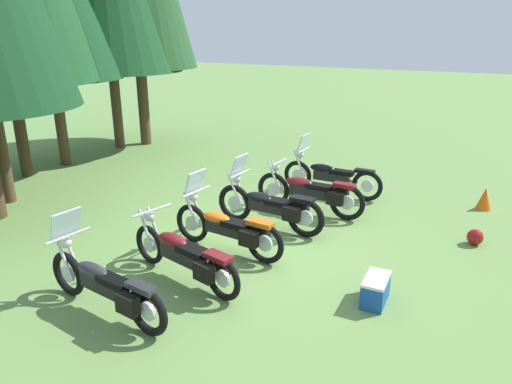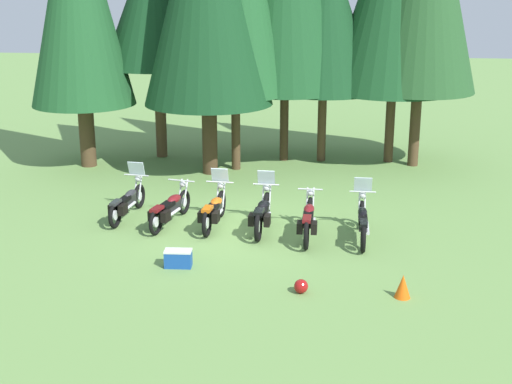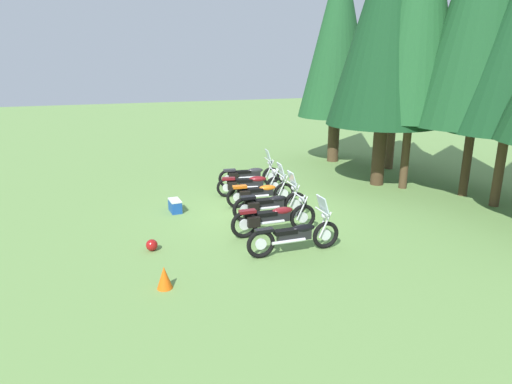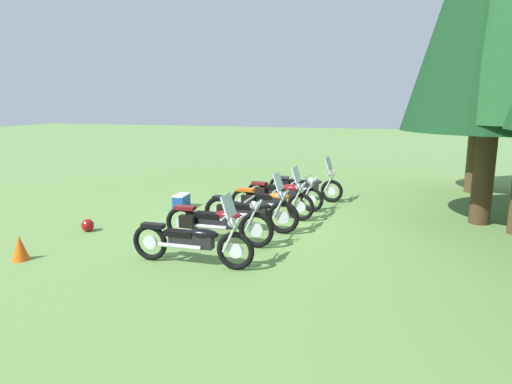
{
  "view_description": "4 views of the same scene",
  "coord_description": "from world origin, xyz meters",
  "px_view_note": "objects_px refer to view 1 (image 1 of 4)",
  "views": [
    {
      "loc": [
        -6.82,
        -3.85,
        3.66
      ],
      "look_at": [
        0.81,
        0.33,
        0.65
      ],
      "focal_mm": 33.05,
      "sensor_mm": 36.0,
      "label": 1
    },
    {
      "loc": [
        2.32,
        -16.79,
        6.14
      ],
      "look_at": [
        0.48,
        0.27,
        0.91
      ],
      "focal_mm": 50.23,
      "sensor_mm": 36.0,
      "label": 2
    },
    {
      "loc": [
        12.11,
        -4.63,
        4.45
      ],
      "look_at": [
        0.59,
        -0.44,
        0.84
      ],
      "focal_mm": 31.15,
      "sensor_mm": 36.0,
      "label": 3
    },
    {
      "loc": [
        10.37,
        2.99,
        2.96
      ],
      "look_at": [
        0.6,
        0.1,
        0.9
      ],
      "focal_mm": 31.86,
      "sensor_mm": 36.0,
      "label": 4
    }
  ],
  "objects_px": {
    "picnic_cooler": "(375,290)",
    "motorcycle_1": "(185,254)",
    "motorcycle_5": "(330,175)",
    "dropped_helmet": "(475,237)",
    "motorcycle_3": "(270,206)",
    "motorcycle_4": "(311,192)",
    "motorcycle_0": "(106,284)",
    "traffic_cone": "(485,199)",
    "motorcycle_2": "(228,227)"
  },
  "relations": [
    {
      "from": "picnic_cooler",
      "to": "motorcycle_1",
      "type": "bearing_deg",
      "value": 106.34
    },
    {
      "from": "motorcycle_5",
      "to": "dropped_helmet",
      "type": "distance_m",
      "value": 3.52
    },
    {
      "from": "motorcycle_3",
      "to": "motorcycle_4",
      "type": "relative_size",
      "value": 0.96
    },
    {
      "from": "motorcycle_0",
      "to": "dropped_helmet",
      "type": "xyz_separation_m",
      "value": [
        4.75,
        -4.15,
        -0.3
      ]
    },
    {
      "from": "motorcycle_3",
      "to": "picnic_cooler",
      "type": "xyz_separation_m",
      "value": [
        -1.61,
        -2.49,
        -0.28
      ]
    },
    {
      "from": "motorcycle_3",
      "to": "traffic_cone",
      "type": "relative_size",
      "value": 4.82
    },
    {
      "from": "motorcycle_4",
      "to": "traffic_cone",
      "type": "height_order",
      "value": "motorcycle_4"
    },
    {
      "from": "motorcycle_1",
      "to": "motorcycle_3",
      "type": "height_order",
      "value": "motorcycle_3"
    },
    {
      "from": "motorcycle_3",
      "to": "picnic_cooler",
      "type": "distance_m",
      "value": 2.98
    },
    {
      "from": "motorcycle_3",
      "to": "motorcycle_4",
      "type": "bearing_deg",
      "value": -105.57
    },
    {
      "from": "motorcycle_0",
      "to": "picnic_cooler",
      "type": "height_order",
      "value": "motorcycle_0"
    },
    {
      "from": "motorcycle_0",
      "to": "dropped_helmet",
      "type": "height_order",
      "value": "motorcycle_0"
    },
    {
      "from": "motorcycle_2",
      "to": "motorcycle_1",
      "type": "bearing_deg",
      "value": 92.23
    },
    {
      "from": "motorcycle_2",
      "to": "picnic_cooler",
      "type": "height_order",
      "value": "motorcycle_2"
    },
    {
      "from": "motorcycle_2",
      "to": "motorcycle_3",
      "type": "xyz_separation_m",
      "value": [
        1.25,
        -0.17,
        0.01
      ]
    },
    {
      "from": "motorcycle_2",
      "to": "dropped_helmet",
      "type": "height_order",
      "value": "motorcycle_2"
    },
    {
      "from": "motorcycle_2",
      "to": "picnic_cooler",
      "type": "xyz_separation_m",
      "value": [
        -0.36,
        -2.66,
        -0.27
      ]
    },
    {
      "from": "motorcycle_1",
      "to": "motorcycle_2",
      "type": "distance_m",
      "value": 1.15
    },
    {
      "from": "motorcycle_0",
      "to": "motorcycle_2",
      "type": "xyz_separation_m",
      "value": [
        2.38,
        -0.43,
        0.02
      ]
    },
    {
      "from": "motorcycle_0",
      "to": "picnic_cooler",
      "type": "bearing_deg",
      "value": -140.4
    },
    {
      "from": "motorcycle_4",
      "to": "dropped_helmet",
      "type": "bearing_deg",
      "value": -179.54
    },
    {
      "from": "motorcycle_1",
      "to": "motorcycle_4",
      "type": "relative_size",
      "value": 0.96
    },
    {
      "from": "motorcycle_1",
      "to": "traffic_cone",
      "type": "bearing_deg",
      "value": -111.82
    },
    {
      "from": "motorcycle_0",
      "to": "motorcycle_5",
      "type": "xyz_separation_m",
      "value": [
        6.07,
        -0.9,
        0.02
      ]
    },
    {
      "from": "motorcycle_1",
      "to": "motorcycle_3",
      "type": "xyz_separation_m",
      "value": [
        2.4,
        -0.21,
        0.03
      ]
    },
    {
      "from": "traffic_cone",
      "to": "dropped_helmet",
      "type": "xyz_separation_m",
      "value": [
        -2.01,
        -0.0,
        -0.1
      ]
    },
    {
      "from": "picnic_cooler",
      "to": "motorcycle_4",
      "type": "bearing_deg",
      "value": 37.7
    },
    {
      "from": "motorcycle_3",
      "to": "traffic_cone",
      "type": "xyz_separation_m",
      "value": [
        3.14,
        -3.55,
        -0.23
      ]
    },
    {
      "from": "motorcycle_1",
      "to": "dropped_helmet",
      "type": "xyz_separation_m",
      "value": [
        3.53,
        -3.76,
        -0.3
      ]
    },
    {
      "from": "motorcycle_5",
      "to": "picnic_cooler",
      "type": "xyz_separation_m",
      "value": [
        -4.06,
        -2.19,
        -0.27
      ]
    },
    {
      "from": "dropped_helmet",
      "to": "motorcycle_0",
      "type": "bearing_deg",
      "value": 138.89
    },
    {
      "from": "motorcycle_1",
      "to": "motorcycle_5",
      "type": "distance_m",
      "value": 4.87
    },
    {
      "from": "motorcycle_1",
      "to": "motorcycle_5",
      "type": "relative_size",
      "value": 0.96
    },
    {
      "from": "motorcycle_4",
      "to": "traffic_cone",
      "type": "distance_m",
      "value": 3.76
    },
    {
      "from": "dropped_helmet",
      "to": "motorcycle_3",
      "type": "bearing_deg",
      "value": 107.64
    },
    {
      "from": "motorcycle_0",
      "to": "motorcycle_3",
      "type": "relative_size",
      "value": 1.0
    },
    {
      "from": "motorcycle_0",
      "to": "motorcycle_2",
      "type": "bearing_deg",
      "value": -93.84
    },
    {
      "from": "motorcycle_1",
      "to": "motorcycle_4",
      "type": "xyz_separation_m",
      "value": [
        3.55,
        -0.57,
        0.02
      ]
    },
    {
      "from": "traffic_cone",
      "to": "motorcycle_0",
      "type": "bearing_deg",
      "value": 148.47
    },
    {
      "from": "dropped_helmet",
      "to": "motorcycle_4",
      "type": "bearing_deg",
      "value": 89.65
    },
    {
      "from": "motorcycle_5",
      "to": "traffic_cone",
      "type": "distance_m",
      "value": 3.32
    },
    {
      "from": "motorcycle_2",
      "to": "traffic_cone",
      "type": "relative_size",
      "value": 4.7
    },
    {
      "from": "motorcycle_1",
      "to": "picnic_cooler",
      "type": "bearing_deg",
      "value": -151.31
    },
    {
      "from": "motorcycle_2",
      "to": "motorcycle_4",
      "type": "distance_m",
      "value": 2.45
    },
    {
      "from": "motorcycle_1",
      "to": "dropped_helmet",
      "type": "height_order",
      "value": "motorcycle_1"
    },
    {
      "from": "motorcycle_2",
      "to": "traffic_cone",
      "type": "xyz_separation_m",
      "value": [
        4.38,
        -3.71,
        -0.22
      ]
    },
    {
      "from": "motorcycle_3",
      "to": "dropped_helmet",
      "type": "distance_m",
      "value": 3.74
    },
    {
      "from": "motorcycle_1",
      "to": "motorcycle_2",
      "type": "height_order",
      "value": "motorcycle_2"
    },
    {
      "from": "motorcycle_1",
      "to": "motorcycle_5",
      "type": "height_order",
      "value": "motorcycle_5"
    },
    {
      "from": "motorcycle_3",
      "to": "motorcycle_5",
      "type": "height_order",
      "value": "motorcycle_3"
    }
  ]
}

